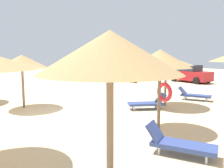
% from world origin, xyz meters
% --- Properties ---
extents(ground_plane, '(80.00, 80.00, 0.00)m').
position_xyz_m(ground_plane, '(0.00, 0.00, 0.00)').
color(ground_plane, beige).
extents(parasol_1, '(2.76, 2.76, 2.66)m').
position_xyz_m(parasol_1, '(1.75, 5.24, 2.40)').
color(parasol_1, '#75604C').
rests_on(parasol_1, ground).
extents(parasol_3, '(2.22, 2.22, 2.90)m').
position_xyz_m(parasol_3, '(3.82, 1.84, 2.53)').
color(parasol_3, '#75604C').
rests_on(parasol_3, ground).
extents(parasol_4, '(2.61, 2.61, 2.70)m').
position_xyz_m(parasol_4, '(-2.87, -0.52, 2.36)').
color(parasol_4, '#75604C').
rests_on(parasol_4, ground).
extents(parasol_5, '(2.30, 2.30, 3.09)m').
position_xyz_m(parasol_5, '(6.04, -2.56, 2.73)').
color(parasol_5, '#75604C').
rests_on(parasol_5, ground).
extents(lounger_0, '(1.97, 1.21, 0.77)m').
position_xyz_m(lounger_0, '(1.99, 7.82, 0.32)').
color(lounger_0, '#33478C').
rests_on(lounger_0, ground).
extents(lounger_1, '(1.59, 1.88, 0.80)m').
position_xyz_m(lounger_1, '(1.64, 3.93, 0.32)').
color(lounger_1, '#33478C').
rests_on(lounger_1, ground).
extents(lounger_3, '(1.95, 1.25, 0.81)m').
position_xyz_m(lounger_3, '(5.55, 0.37, 0.33)').
color(lounger_3, '#33478C').
rests_on(lounger_3, ground).
extents(bench_0, '(1.52, 0.46, 0.49)m').
position_xyz_m(bench_0, '(-6.58, 11.59, 0.35)').
color(bench_0, brown).
rests_on(bench_0, ground).
extents(parked_car, '(4.22, 2.49, 1.72)m').
position_xyz_m(parked_car, '(-2.84, 16.14, 0.82)').
color(parked_car, '#B21E23').
rests_on(parked_car, ground).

